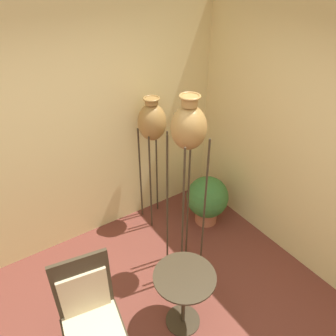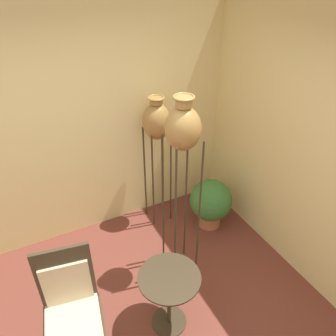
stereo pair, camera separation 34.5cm
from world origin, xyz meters
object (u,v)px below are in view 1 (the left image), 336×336
side_table (184,289)px  chair (90,314)px  potted_plant (207,199)px  vase_stand_medium (152,124)px  vase_stand_tall (189,132)px

side_table → chair: bearing=171.5°
side_table → potted_plant: potted_plant is taller
vase_stand_medium → side_table: vase_stand_medium is taller
vase_stand_tall → vase_stand_medium: 0.92m
vase_stand_medium → chair: (-1.36, -1.28, -0.71)m
vase_stand_medium → side_table: 1.75m
vase_stand_medium → chair: vase_stand_medium is taller
side_table → potted_plant: (1.07, 0.97, -0.12)m
vase_stand_medium → potted_plant: vase_stand_medium is taller
chair → potted_plant: size_ratio=1.75×
vase_stand_medium → potted_plant: size_ratio=2.55×
vase_stand_tall → vase_stand_medium: vase_stand_tall is taller
vase_stand_tall → side_table: size_ratio=3.07×
vase_stand_tall → potted_plant: size_ratio=3.05×
vase_stand_tall → side_table: bearing=-126.8°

